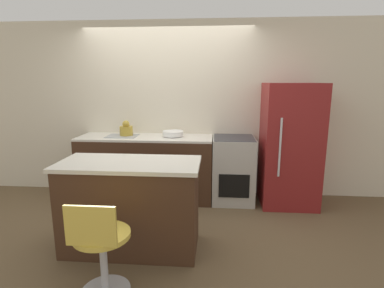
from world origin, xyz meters
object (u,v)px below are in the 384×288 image
at_px(refrigerator, 290,145).
at_px(kettle, 126,129).
at_px(oven_range, 233,169).
at_px(stool_chair, 101,251).
at_px(mixing_bowl, 173,133).

xyz_separation_m(refrigerator, kettle, (-2.34, 0.08, 0.18)).
height_order(oven_range, kettle, kettle).
relative_size(oven_range, refrigerator, 0.56).
relative_size(stool_chair, kettle, 3.91).
height_order(refrigerator, kettle, refrigerator).
height_order(refrigerator, stool_chair, refrigerator).
bearing_deg(stool_chair, refrigerator, 47.21).
bearing_deg(mixing_bowl, refrigerator, -2.79).
distance_m(oven_range, mixing_bowl, 1.02).
xyz_separation_m(stool_chair, mixing_bowl, (0.27, 2.16, 0.58)).
distance_m(oven_range, stool_chair, 2.41).
bearing_deg(stool_chair, kettle, 101.04).
bearing_deg(refrigerator, oven_range, 177.22).
height_order(stool_chair, kettle, kettle).
height_order(stool_chair, mixing_bowl, mixing_bowl).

